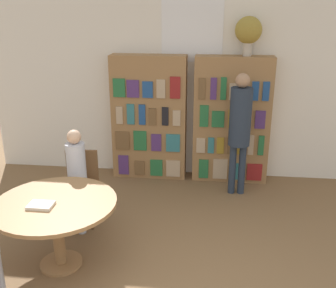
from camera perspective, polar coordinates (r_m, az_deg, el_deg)
name	(u,v)px	position (r m, az deg, el deg)	size (l,w,h in m)	color
wall_back	(191,81)	(6.10, 3.40, 9.10)	(6.40, 0.07, 3.00)	silver
bookshelf_left	(149,118)	(6.10, -2.74, 3.80)	(1.14, 0.34, 1.92)	olive
bookshelf_right	(231,121)	(6.03, 9.18, 3.38)	(1.14, 0.34, 1.92)	olive
flower_vase	(248,31)	(5.83, 11.60, 15.76)	(0.38, 0.38, 0.55)	#B7AD9E
reading_table	(56,212)	(4.19, -15.96, -9.52)	(1.24, 1.24, 0.74)	olive
chair_left_side	(81,183)	(5.05, -12.49, -5.49)	(0.43, 0.43, 0.90)	brown
seated_reader_left	(76,175)	(4.82, -13.22, -4.47)	(0.25, 0.36, 1.24)	#B2B7C6
librarian_standing	(240,122)	(5.52, 10.43, 3.12)	(0.30, 0.57, 1.75)	#232D3D
open_book_on_table	(41,205)	(4.08, -17.97, -8.45)	(0.24, 0.18, 0.03)	silver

